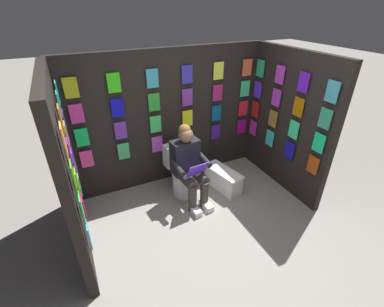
{
  "coord_description": "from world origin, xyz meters",
  "views": [
    {
      "loc": [
        1.37,
        1.95,
        2.68
      ],
      "look_at": [
        0.0,
        -0.93,
        0.85
      ],
      "focal_mm": 25.26,
      "sensor_mm": 36.0,
      "label": 1
    }
  ],
  "objects": [
    {
      "name": "ground_plane",
      "position": [
        0.0,
        0.0,
        0.0
      ],
      "size": [
        30.0,
        30.0,
        0.0
      ],
      "primitive_type": "plane",
      "color": "gray"
    },
    {
      "name": "comic_longbox_near",
      "position": [
        -0.59,
        -1.04,
        0.17
      ],
      "size": [
        0.4,
        0.7,
        0.34
      ],
      "rotation": [
        0.0,
        0.0,
        0.22
      ],
      "color": "white",
      "rests_on": "ground"
    },
    {
      "name": "toilet",
      "position": [
        0.02,
        -1.26,
        0.33
      ],
      "size": [
        0.43,
        0.57,
        0.77
      ],
      "rotation": [
        0.0,
        0.0,
        0.09
      ],
      "color": "white",
      "rests_on": "ground"
    },
    {
      "name": "display_wall_back",
      "position": [
        0.0,
        -1.75,
        1.06
      ],
      "size": [
        3.11,
        0.14,
        2.11
      ],
      "color": "black",
      "rests_on": "ground"
    },
    {
      "name": "display_wall_right",
      "position": [
        1.55,
        -0.85,
        1.06
      ],
      "size": [
        0.14,
        1.7,
        2.11
      ],
      "color": "black",
      "rests_on": "ground"
    },
    {
      "name": "display_wall_left",
      "position": [
        -1.55,
        -0.85,
        1.06
      ],
      "size": [
        0.14,
        1.7,
        2.11
      ],
      "color": "black",
      "rests_on": "ground"
    },
    {
      "name": "person_reading",
      "position": [
        -0.0,
        -1.04,
        0.6
      ],
      "size": [
        0.55,
        0.71,
        1.19
      ],
      "rotation": [
        0.0,
        0.0,
        0.09
      ],
      "color": "black",
      "rests_on": "ground"
    }
  ]
}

